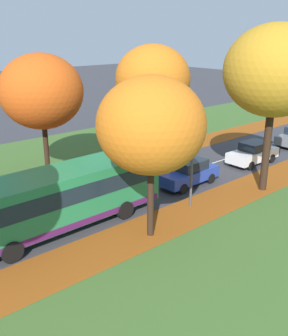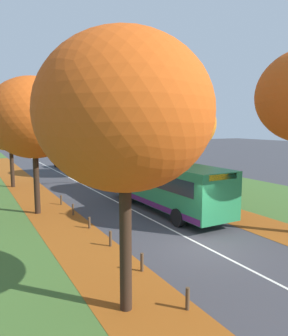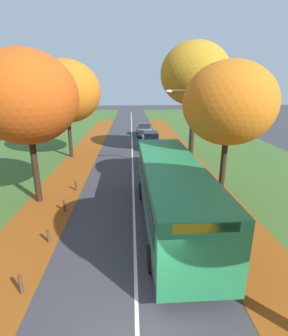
% 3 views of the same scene
% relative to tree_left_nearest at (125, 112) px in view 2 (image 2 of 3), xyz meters
% --- Properties ---
extents(ground_plane, '(160.00, 160.00, 0.00)m').
position_rel_tree_left_nearest_xyz_m(ground_plane, '(5.09, 2.70, -5.60)').
color(ground_plane, '#38383D').
extents(leaf_litter_left, '(2.80, 60.00, 0.00)m').
position_rel_tree_left_nearest_xyz_m(leaf_litter_left, '(0.49, 16.70, -5.59)').
color(leaf_litter_left, '#8C4714').
rests_on(leaf_litter_left, grass_verge_left).
extents(grass_verge_right, '(12.00, 90.00, 0.01)m').
position_rel_tree_left_nearest_xyz_m(grass_verge_right, '(14.29, 22.70, -5.60)').
color(grass_verge_right, '#3D6028').
rests_on(grass_verge_right, ground).
extents(leaf_litter_right, '(2.80, 60.00, 0.00)m').
position_rel_tree_left_nearest_xyz_m(leaf_litter_right, '(9.69, 16.70, -5.59)').
color(leaf_litter_right, '#8C4714').
rests_on(leaf_litter_right, grass_verge_right).
extents(road_centre_line, '(0.12, 80.00, 0.01)m').
position_rel_tree_left_nearest_xyz_m(road_centre_line, '(5.09, 22.70, -5.60)').
color(road_centre_line, silver).
rests_on(road_centre_line, ground).
extents(tree_left_nearest, '(4.77, 4.77, 7.76)m').
position_rel_tree_left_nearest_xyz_m(tree_left_nearest, '(0.00, 0.00, 0.00)').
color(tree_left_nearest, black).
rests_on(tree_left_nearest, ground).
extents(tree_left_near, '(5.20, 5.20, 7.99)m').
position_rel_tree_left_nearest_xyz_m(tree_left_near, '(-0.23, 11.72, 0.03)').
color(tree_left_near, black).
rests_on(tree_left_near, ground).
extents(tree_left_mid, '(5.82, 5.82, 8.32)m').
position_rel_tree_left_nearest_xyz_m(tree_left_mid, '(-0.44, 21.24, 0.09)').
color(tree_left_mid, black).
rests_on(tree_left_mid, ground).
extents(tree_right_near, '(4.81, 4.81, 7.49)m').
position_rel_tree_left_nearest_xyz_m(tree_right_near, '(10.10, 11.58, -0.28)').
color(tree_right_near, black).
rests_on(tree_right_near, ground).
extents(tree_right_mid, '(5.73, 5.73, 9.69)m').
position_rel_tree_left_nearest_xyz_m(tree_right_mid, '(10.36, 20.59, 1.48)').
color(tree_right_mid, black).
rests_on(tree_right_mid, ground).
extents(bollard_nearest, '(0.12, 0.12, 0.68)m').
position_rel_tree_left_nearest_xyz_m(bollard_nearest, '(1.52, -0.89, -5.26)').
color(bollard_nearest, '#4C3823').
rests_on(bollard_nearest, ground).
extents(bollard_second, '(0.12, 0.12, 0.69)m').
position_rel_tree_left_nearest_xyz_m(bollard_second, '(1.55, 1.92, -5.26)').
color(bollard_second, '#4C3823').
rests_on(bollard_second, ground).
extents(bollard_third, '(0.12, 0.12, 0.69)m').
position_rel_tree_left_nearest_xyz_m(bollard_third, '(1.51, 4.72, -5.25)').
color(bollard_third, '#4C3823').
rests_on(bollard_third, ground).
extents(bollard_fourth, '(0.12, 0.12, 0.59)m').
position_rel_tree_left_nearest_xyz_m(bollard_fourth, '(1.53, 7.53, -5.30)').
color(bollard_fourth, '#4C3823').
rests_on(bollard_fourth, ground).
extents(bollard_fifth, '(0.12, 0.12, 0.67)m').
position_rel_tree_left_nearest_xyz_m(bollard_fifth, '(1.51, 10.34, -5.27)').
color(bollard_fifth, '#4C3823').
rests_on(bollard_fifth, ground).
extents(bollard_sixth, '(0.12, 0.12, 0.63)m').
position_rel_tree_left_nearest_xyz_m(bollard_sixth, '(1.55, 13.14, -5.29)').
color(bollard_sixth, '#4C3823').
rests_on(bollard_sixth, ground).
extents(streetlamp_right, '(1.89, 0.28, 6.00)m').
position_rel_tree_left_nearest_xyz_m(streetlamp_right, '(8.76, 15.46, -1.86)').
color(streetlamp_right, '#47474C').
rests_on(streetlamp_right, ground).
extents(bus, '(2.79, 10.44, 2.98)m').
position_rel_tree_left_nearest_xyz_m(bus, '(6.80, 8.84, -3.90)').
color(bus, '#237A47').
rests_on(bus, ground).
extents(car_blue_lead, '(1.85, 4.23, 1.62)m').
position_rel_tree_left_nearest_xyz_m(car_blue_lead, '(6.84, 17.70, -4.79)').
color(car_blue_lead, '#233D9E').
rests_on(car_blue_lead, ground).
extents(car_white_following, '(1.83, 4.22, 1.62)m').
position_rel_tree_left_nearest_xyz_m(car_white_following, '(7.03, 24.37, -4.79)').
color(car_white_following, silver).
rests_on(car_white_following, ground).
extents(car_grey_third_in_line, '(1.83, 4.23, 1.62)m').
position_rel_tree_left_nearest_xyz_m(car_grey_third_in_line, '(6.66, 31.23, -4.79)').
color(car_grey_third_in_line, slate).
rests_on(car_grey_third_in_line, ground).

